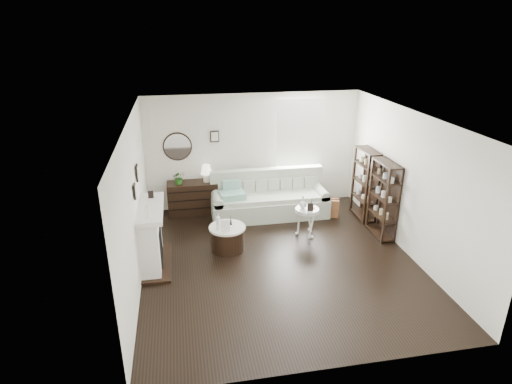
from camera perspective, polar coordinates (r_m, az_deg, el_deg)
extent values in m
plane|color=black|center=(8.16, 3.08, -9.10)|extent=(5.50, 5.50, 0.00)
plane|color=white|center=(7.16, 3.52, 9.77)|extent=(5.50, 5.50, 0.00)
plane|color=white|center=(10.10, -0.36, 5.50)|extent=(5.00, 0.00, 5.00)
plane|color=white|center=(5.23, 10.47, -11.51)|extent=(5.00, 0.00, 5.00)
plane|color=white|center=(7.41, -15.86, -1.59)|extent=(0.00, 5.50, 5.50)
plane|color=white|center=(8.48, 19.96, 0.88)|extent=(0.00, 5.50, 5.50)
cube|color=white|center=(10.26, 5.76, 7.09)|extent=(1.00, 0.02, 1.80)
cube|color=white|center=(10.21, 5.85, 7.01)|extent=(1.15, 0.02, 1.90)
cylinder|color=silver|center=(9.88, -10.43, 5.96)|extent=(0.60, 0.03, 0.60)
cube|color=black|center=(9.86, -5.53, 7.39)|extent=(0.20, 0.03, 0.26)
cube|color=white|center=(8.00, -13.90, -5.93)|extent=(0.34, 1.20, 1.10)
cube|color=black|center=(8.07, -13.59, -6.86)|extent=(0.30, 0.65, 0.70)
cube|color=white|center=(7.76, -13.91, -2.18)|extent=(0.44, 1.35, 0.08)
cube|color=black|center=(8.25, -13.01, -9.13)|extent=(0.50, 1.40, 0.05)
cylinder|color=white|center=(7.29, -14.17, -2.51)|extent=(0.08, 0.08, 0.22)
cube|color=black|center=(8.08, -13.85, -0.33)|extent=(0.10, 0.03, 0.14)
cube|color=black|center=(7.27, -15.86, 0.08)|extent=(0.03, 0.18, 0.24)
cube|color=black|center=(7.85, -15.57, 2.49)|extent=(0.03, 0.22, 0.28)
cube|color=black|center=(9.87, 14.35, 1.02)|extent=(0.30, 0.80, 1.60)
cylinder|color=beige|center=(9.75, 14.68, -1.04)|extent=(0.08, 0.08, 0.11)
cylinder|color=beige|center=(9.96, 14.10, -0.50)|extent=(0.08, 0.08, 0.11)
cylinder|color=beige|center=(10.17, 13.54, 0.03)|extent=(0.08, 0.08, 0.11)
cylinder|color=beige|center=(9.61, 14.91, 1.16)|extent=(0.08, 0.08, 0.11)
cylinder|color=beige|center=(9.82, 14.31, 1.66)|extent=(0.08, 0.08, 0.11)
cylinder|color=beige|center=(10.03, 13.74, 2.15)|extent=(0.08, 0.08, 0.11)
cylinder|color=beige|center=(9.48, 15.14, 3.42)|extent=(0.08, 0.08, 0.11)
cylinder|color=beige|center=(9.69, 14.53, 3.88)|extent=(0.08, 0.08, 0.11)
cylinder|color=beige|center=(9.91, 13.94, 4.33)|extent=(0.08, 0.08, 0.11)
cube|color=black|center=(9.12, 16.62, -0.97)|extent=(0.30, 0.80, 1.60)
cylinder|color=beige|center=(9.02, 17.01, -3.22)|extent=(0.08, 0.08, 0.11)
cylinder|color=beige|center=(9.22, 16.33, -2.58)|extent=(0.08, 0.08, 0.11)
cylinder|color=beige|center=(9.42, 15.67, -1.97)|extent=(0.08, 0.08, 0.11)
cylinder|color=beige|center=(8.86, 17.29, -0.88)|extent=(0.08, 0.08, 0.11)
cylinder|color=beige|center=(9.07, 16.59, -0.28)|extent=(0.08, 0.08, 0.11)
cylinder|color=beige|center=(9.27, 15.92, 0.29)|extent=(0.08, 0.08, 0.11)
cylinder|color=beige|center=(8.72, 17.58, 1.55)|extent=(0.08, 0.08, 0.11)
cylinder|color=beige|center=(8.93, 16.86, 2.10)|extent=(0.08, 0.08, 0.11)
cylinder|color=beige|center=(9.14, 16.18, 2.63)|extent=(0.08, 0.08, 0.11)
cube|color=#A9B3A0|center=(9.85, 1.80, -2.01)|extent=(2.64, 0.91, 0.43)
cube|color=#A9B3A0|center=(9.72, 1.86, -0.65)|extent=(2.29, 0.73, 0.10)
cube|color=#A9B3A0|center=(10.01, 1.40, 0.93)|extent=(2.64, 0.20, 0.81)
cube|color=#A9B3A0|center=(9.66, -5.17, -2.25)|extent=(0.22, 0.86, 0.53)
cube|color=#A9B3A0|center=(10.13, 8.45, -1.23)|extent=(0.22, 0.86, 0.53)
cube|color=#289376|center=(9.52, -3.20, -0.39)|extent=(0.60, 0.52, 0.14)
cube|color=brown|center=(9.96, 9.15, -2.04)|extent=(0.66, 0.39, 0.42)
cube|color=black|center=(10.02, -8.41, -0.76)|extent=(1.14, 0.48, 0.76)
cube|color=black|center=(9.86, -8.29, -2.23)|extent=(1.10, 0.01, 0.02)
cube|color=black|center=(9.78, -8.36, -1.11)|extent=(1.10, 0.01, 0.02)
cube|color=black|center=(9.70, -8.43, 0.03)|extent=(1.10, 0.01, 0.01)
imported|color=#255F1B|center=(9.79, -10.24, 1.91)|extent=(0.30, 0.26, 0.31)
cylinder|color=black|center=(8.43, -3.82, -6.26)|extent=(0.65, 0.65, 0.46)
cylinder|color=white|center=(8.32, -3.86, -4.76)|extent=(0.71, 0.71, 0.04)
cylinder|color=white|center=(8.87, 6.83, -2.29)|extent=(0.49, 0.49, 0.03)
cylinder|color=white|center=(8.89, 6.82, -2.54)|extent=(0.50, 0.50, 0.02)
cylinder|color=white|center=(9.00, 6.75, -4.07)|extent=(0.04, 0.04, 0.57)
cylinder|color=silver|center=(8.15, -5.07, -3.95)|extent=(0.08, 0.08, 0.32)
cube|color=silver|center=(8.10, -4.08, -4.52)|extent=(0.17, 0.07, 0.22)
cube|color=black|center=(8.72, 7.25, -2.03)|extent=(0.13, 0.09, 0.16)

